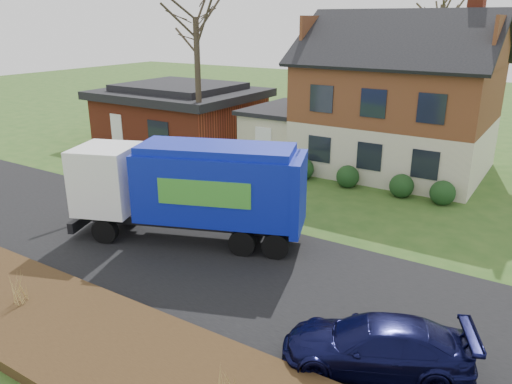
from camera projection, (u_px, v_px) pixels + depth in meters
The scene contains 10 objects.
ground at pixel (202, 257), 16.90m from camera, with size 120.00×120.00×0.00m, color #294D19.
road at pixel (202, 257), 16.90m from camera, with size 80.00×7.00×0.02m, color black.
mulch_verge at pixel (71, 331), 12.63m from camera, with size 80.00×3.50×0.30m, color #301E10.
main_house at pixel (389, 92), 25.89m from camera, with size 12.95×8.95×9.26m.
ranch_house at pixel (181, 113), 32.76m from camera, with size 9.80×8.20×3.70m.
garbage_truck at pixel (193, 186), 17.60m from camera, with size 8.60×5.08×3.58m.
silver_sedan at pixel (177, 181), 22.42m from camera, with size 1.56×4.47×1.47m, color #A4A6AC.
navy_wagon at pixel (376, 345), 11.34m from camera, with size 1.73×4.27×1.24m, color black.
grass_clump_mid at pixel (20, 287), 13.54m from camera, with size 0.32×0.26×0.89m.
grass_clump_east at pixel (227, 381), 10.09m from camera, with size 0.32×0.26×0.80m.
Camera 1 is at (9.77, -11.84, 7.64)m, focal length 35.00 mm.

